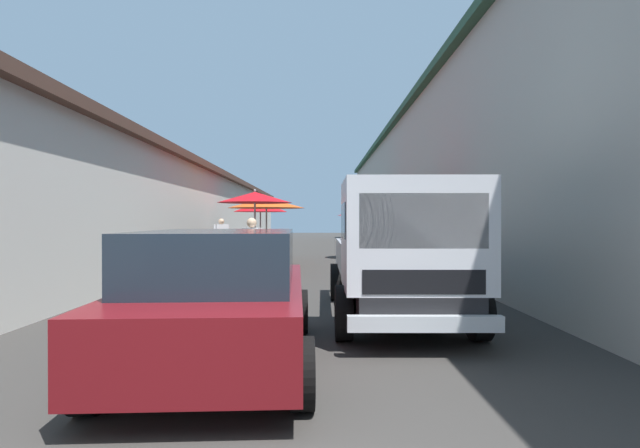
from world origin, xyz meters
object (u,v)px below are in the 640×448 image
Objects in this scene: fruit_stall_near_right at (266,211)px; fruit_stall_mid_lane at (260,214)px; vendor_by_crates at (252,249)px; delivery_truck at (402,256)px; fruit_stall_far_left at (255,212)px; fruit_stall_far_right at (363,220)px; vendor_in_shade at (221,236)px; plastic_stool at (368,271)px; hatchback_car at (222,296)px; fruit_stall_near_left at (409,208)px.

fruit_stall_mid_lane is (2.60, 0.52, -0.07)m from fruit_stall_near_right.
fruit_stall_mid_lane is 1.49× the size of vendor_by_crates.
delivery_truck is (-9.74, -3.06, -0.84)m from fruit_stall_near_right.
fruit_stall_far_left reaches higher than delivery_truck.
fruit_stall_mid_lane is (5.62, 0.54, 0.01)m from fruit_stall_far_left.
fruit_stall_far_right is 5.70m from vendor_in_shade.
fruit_stall_mid_lane is 8.52m from plastic_stool.
fruit_stall_mid_lane is 0.49× the size of delivery_truck.
hatchback_car is at bearing 168.69° from fruit_stall_far_right.
fruit_stall_near_right is 1.65× the size of vendor_in_shade.
fruit_stall_far_right is at bearing -4.32° from plastic_stool.
fruit_stall_near_right reaches higher than fruit_stall_mid_lane.
fruit_stall_mid_lane reaches higher than vendor_in_shade.
fruit_stall_far_right is 0.54× the size of hatchback_car.
fruit_stall_far_right is at bearing -52.49° from fruit_stall_near_right.
fruit_stall_near_left is (-6.85, -4.72, 0.08)m from fruit_stall_mid_lane.
fruit_stall_mid_lane is at bearing 92.70° from fruit_stall_far_right.
fruit_stall_mid_lane is 1.87m from vendor_in_shade.
plastic_stool is at bearing -154.73° from fruit_stall_mid_lane.
plastic_stool is at bearing -148.42° from fruit_stall_near_right.
delivery_truck is at bearing -156.53° from vendor_in_shade.
fruit_stall_near_right is 0.68× the size of hatchback_car.
delivery_truck is at bearing 177.31° from fruit_stall_far_right.
fruit_stall_mid_lane is at bearing 5.51° from fruit_stall_far_left.
hatchback_car is 2.82m from delivery_truck.
fruit_stall_mid_lane is at bearing 16.16° from delivery_truck.
delivery_truck is 12.48m from vendor_in_shade.
vendor_by_crates reaches higher than hatchback_car.
vendor_by_crates is (3.59, 2.68, -0.11)m from delivery_truck.
vendor_in_shade reaches higher than vendor_by_crates.
fruit_stall_far_right is 4.95× the size of plastic_stool.
hatchback_car is at bearing -174.60° from fruit_stall_mid_lane.
fruit_stall_far_left is at bearing -179.56° from fruit_stall_near_right.
vendor_in_shade reaches higher than hatchback_car.
fruit_stall_near_right is 2.66m from fruit_stall_mid_lane.
fruit_stall_mid_lane reaches higher than delivery_truck.
delivery_truck reaches higher than vendor_in_shade.
fruit_stall_mid_lane is 0.61× the size of hatchback_car.
fruit_stall_far_right is 0.44× the size of delivery_truck.
vendor_by_crates is at bearing 116.61° from fruit_stall_near_left.
plastic_stool is at bearing -143.35° from vendor_in_shade.
fruit_stall_near_left is 8.01m from hatchback_car.
fruit_stall_mid_lane reaches higher than fruit_stall_far_right.
fruit_stall_far_right reaches higher than vendor_in_shade.
plastic_stool is at bearing -19.33° from hatchback_car.
vendor_in_shade is (13.12, 2.72, 0.21)m from hatchback_car.
fruit_stall_far_right is (2.80, -3.65, -0.31)m from fruit_stall_near_right.
vendor_in_shade is 3.76× the size of plastic_stool.
fruit_stall_far_left is 4.35m from fruit_stall_near_left.
vendor_by_crates is 0.99× the size of vendor_in_shade.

